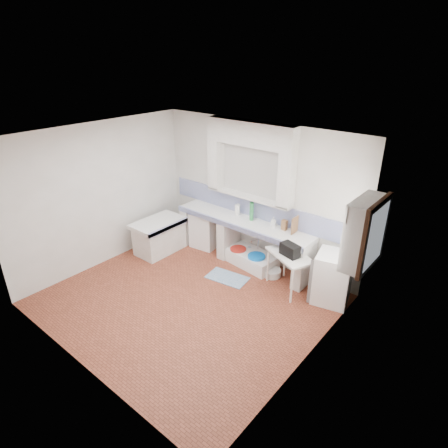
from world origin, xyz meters
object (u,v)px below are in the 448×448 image
Objects in this scene: side_table at (288,272)px; fridge at (333,278)px; stove at (206,229)px; sink at (252,259)px.

fridge is (0.76, 0.17, 0.09)m from side_table.
stove is 0.76× the size of sink.
stove reaches higher than side_table.
stove is 2.29m from side_table.
stove is at bearing -175.11° from sink.
stove is 3.03m from fridge.
stove reaches higher than sink.
side_table is (2.27, -0.32, -0.03)m from stove.
side_table is at bearing 179.73° from fridge.
fridge is at bearing 37.54° from side_table.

